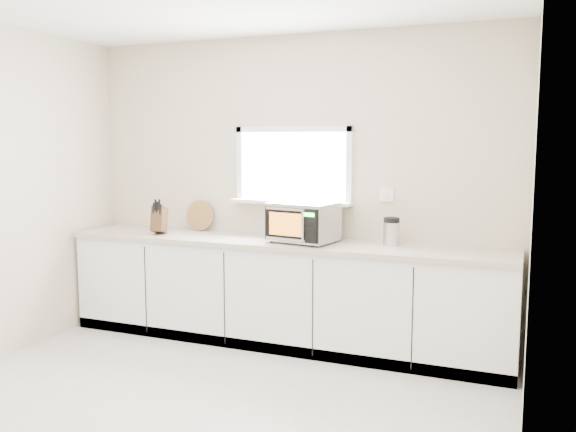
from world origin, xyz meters
The scene contains 8 objects.
ground centered at (0.00, 0.00, 0.00)m, with size 4.00×4.00×0.00m, color beige.
back_wall centered at (0.00, 2.00, 1.36)m, with size 4.00×0.17×2.70m.
cabinets centered at (0.00, 1.70, 0.44)m, with size 3.92×0.60×0.88m, color white.
countertop centered at (0.00, 1.69, 0.90)m, with size 3.92×0.64×0.04m, color beige.
microwave centered at (0.21, 1.68, 1.10)m, with size 0.58×0.50×0.34m.
knife_block centered at (-1.17, 1.60, 1.06)m, with size 0.16×0.25×0.33m.
cutting_board centered at (-0.94, 1.94, 1.06)m, with size 0.29×0.29×0.02m, color olive.
coffee_grinder centered at (0.94, 1.81, 1.04)m, with size 0.17×0.17×0.23m.
Camera 1 is at (2.00, -3.09, 1.78)m, focal length 38.00 mm.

